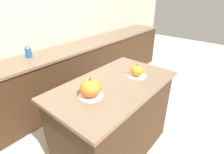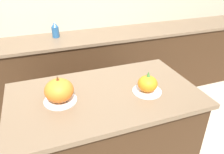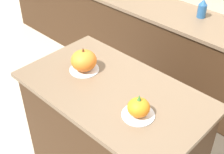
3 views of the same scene
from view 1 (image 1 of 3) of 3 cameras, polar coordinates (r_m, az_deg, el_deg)
name	(u,v)px [view 1 (image 1 of 3)]	position (r m, az deg, el deg)	size (l,w,h in m)	color
ground_plane	(114,148)	(2.39, 0.53, -22.29)	(12.00, 12.00, 0.00)	#BCB29E
wall_back	(27,31)	(2.96, -25.99, 13.47)	(8.00, 0.06, 2.50)	#B2A893
kitchen_island	(114,119)	(2.05, 0.59, -13.67)	(1.36, 0.78, 0.94)	#382314
back_counter	(48,84)	(2.94, -20.10, -2.01)	(6.00, 0.60, 0.93)	#382314
pumpkin_cake_left	(91,88)	(1.56, -6.99, -3.74)	(0.22, 0.22, 0.19)	silver
pumpkin_cake_right	(137,71)	(1.93, 8.16, 1.91)	(0.21, 0.21, 0.16)	silver
bottle_tall	(28,51)	(2.74, -25.71, 7.58)	(0.09, 0.09, 0.19)	#235184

